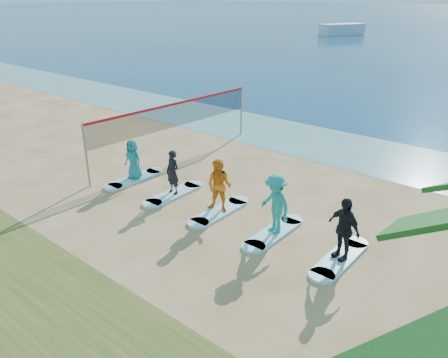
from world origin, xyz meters
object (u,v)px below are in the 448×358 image
Objects in this scene: surfboard_1 at (174,194)px; surfboard_2 at (219,212)px; student_1 at (173,172)px; student_3 at (275,204)px; volleyball_net at (175,115)px; student_0 at (133,159)px; student_4 at (343,229)px; boat_offshore_a at (341,35)px; surfboard_3 at (274,233)px; student_2 at (219,186)px; surfboard_4 at (340,258)px; surfboard_0 at (135,179)px.

surfboard_1 is 2.21m from surfboard_2.
student_3 is at bearing 4.39° from student_1.
volleyball_net is 3.25m from student_0.
student_0 is 2.36m from surfboard_1.
student_4 reaches higher than surfboard_2.
student_4 is at bearing 0.00° from surfboard_2.
surfboard_3 is at bearing -42.07° from boat_offshore_a.
student_4 is at bearing 0.00° from surfboard_1.
surfboard_1 is at bearing -46.21° from volleyball_net.
volleyball_net reaches higher than student_2.
surfboard_4 is (4.42, 0.00, -0.96)m from student_2.
surfboard_1 is 1.21× the size of student_4.
student_3 is (6.63, 0.00, 0.16)m from student_0.
volleyball_net reaches higher than student_0.
surfboard_0 is 8.83m from surfboard_4.
surfboard_0 is 1.35× the size of student_1.
student_4 is (9.51, -3.01, -0.90)m from volleyball_net.
volleyball_net is 1.12× the size of boat_offshore_a.
surfboard_3 is (2.21, 0.00, -0.96)m from student_2.
surfboard_4 is at bearing -17.56° from volleyball_net.
student_1 is at bearing -45.38° from boat_offshore_a.
student_0 is at bearing 180.00° from surfboard_1.
student_3 is (29.40, -65.18, 1.04)m from boat_offshore_a.
surfboard_2 is (27.19, -65.18, 0.04)m from boat_offshore_a.
boat_offshore_a is 71.51m from surfboard_3.
surfboard_3 is 1.21× the size of student_4.
volleyball_net is 3.60m from surfboard_0.
boat_offshore_a is at bearing 103.53° from student_0.
boat_offshore_a is 69.81m from student_1.
student_2 is 2.21m from student_3.
student_3 is (0.00, 0.00, 0.99)m from surfboard_3.
surfboard_1 is (2.89, -3.01, -1.86)m from volleyball_net.
surfboard_2 is at bearing 180.00° from surfboard_3.
student_3 is at bearing -17.02° from student_2.
surfboard_1 is at bearing 180.00° from surfboard_2.
surfboard_3 is (4.42, 0.00, -0.86)m from student_1.
surfboard_2 is 1.21× the size of student_2.
surfboard_1 is 1.21× the size of student_2.
student_2 reaches higher than student_0.
student_0 is 4.42m from student_2.
surfboard_3 is at bearing 180.00° from surfboard_4.
student_2 is 4.52m from surfboard_4.
student_4 is at bearing -17.02° from student_2.
student_3 is 0.86× the size of surfboard_4.
surfboard_2 is at bearing -43.70° from boat_offshore_a.
student_0 is 6.68m from surfboard_3.
boat_offshore_a reaches higher than surfboard_2.
volleyball_net reaches higher than surfboard_0.
surfboard_3 is 0.99m from student_3.
surfboard_0 and surfboard_1 have the same top height.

